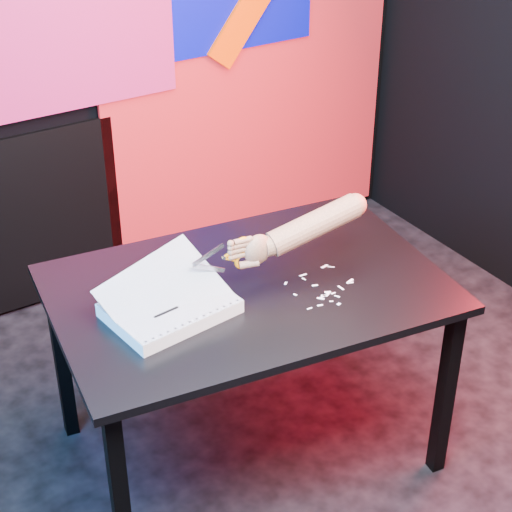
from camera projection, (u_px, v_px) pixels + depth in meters
room at (322, 118)px, 2.60m from camera, size 3.01×3.01×2.71m
backdrop at (141, 93)px, 3.89m from camera, size 2.88×0.05×2.08m
work_table at (248, 305)px, 2.94m from camera, size 1.41×1.04×0.75m
printout_stack at (170, 307)px, 2.74m from camera, size 0.43×0.33×0.20m
scissors at (239, 254)px, 2.81m from camera, size 0.21×0.03×0.12m
hand_forearm at (305, 229)px, 2.88m from camera, size 0.50×0.13×0.18m
paper_clippings at (325, 288)px, 2.88m from camera, size 0.24×0.23×0.00m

